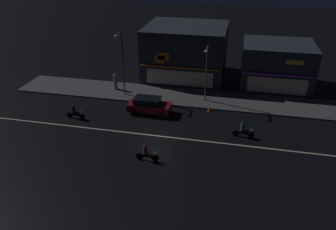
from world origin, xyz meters
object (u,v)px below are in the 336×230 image
(pedestrian_on_sidewalk, at_px, (115,82))
(motorcycle_lead, at_px, (75,112))
(parked_car_near_kerb, at_px, (149,105))
(streetlamp_mid, at_px, (206,69))
(streetlamp_west, at_px, (122,59))
(motorcycle_following, at_px, (147,154))
(motorcycle_opposite_lane, at_px, (243,130))
(traffic_cone, at_px, (209,109))

(pedestrian_on_sidewalk, height_order, motorcycle_lead, pedestrian_on_sidewalk)
(parked_car_near_kerb, distance_m, motorcycle_lead, 7.32)
(streetlamp_mid, bearing_deg, streetlamp_west, -177.82)
(motorcycle_following, xyz_separation_m, motorcycle_opposite_lane, (7.41, 5.31, 0.00))
(parked_car_near_kerb, bearing_deg, streetlamp_mid, -144.35)
(motorcycle_opposite_lane, bearing_deg, streetlamp_west, 161.08)
(pedestrian_on_sidewalk, height_order, motorcycle_opposite_lane, pedestrian_on_sidewalk)
(motorcycle_lead, xyz_separation_m, motorcycle_opposite_lane, (16.20, -0.04, 0.00))
(streetlamp_west, xyz_separation_m, streetlamp_mid, (9.05, 0.35, -0.57))
(pedestrian_on_sidewalk, distance_m, parked_car_near_kerb, 7.17)
(streetlamp_mid, bearing_deg, traffic_cone, -70.63)
(motorcycle_lead, bearing_deg, motorcycle_following, -26.43)
(pedestrian_on_sidewalk, relative_size, motorcycle_lead, 1.01)
(motorcycle_following, bearing_deg, traffic_cone, -118.55)
(motorcycle_following, bearing_deg, parked_car_near_kerb, -82.24)
(motorcycle_following, distance_m, traffic_cone, 10.42)
(parked_car_near_kerb, height_order, motorcycle_opposite_lane, parked_car_near_kerb)
(motorcycle_following, bearing_deg, motorcycle_opposite_lane, -150.42)
(pedestrian_on_sidewalk, bearing_deg, motorcycle_following, -111.08)
(parked_car_near_kerb, distance_m, motorcycle_opposite_lane, 9.76)
(parked_car_near_kerb, distance_m, traffic_cone, 6.20)
(motorcycle_following, bearing_deg, pedestrian_on_sidewalk, -66.32)
(motorcycle_lead, distance_m, motorcycle_following, 10.29)
(motorcycle_following, bearing_deg, motorcycle_lead, -37.39)
(pedestrian_on_sidewalk, height_order, motorcycle_following, pedestrian_on_sidewalk)
(streetlamp_mid, xyz_separation_m, motorcycle_lead, (-12.03, -6.38, -3.15))
(pedestrian_on_sidewalk, height_order, parked_car_near_kerb, pedestrian_on_sidewalk)
(streetlamp_west, bearing_deg, streetlamp_mid, 2.18)
(motorcycle_lead, relative_size, motorcycle_following, 1.00)
(pedestrian_on_sidewalk, relative_size, traffic_cone, 3.49)
(streetlamp_west, height_order, motorcycle_opposite_lane, streetlamp_west)
(streetlamp_mid, distance_m, motorcycle_following, 12.58)
(streetlamp_west, relative_size, traffic_cone, 13.00)
(streetlamp_mid, distance_m, motorcycle_opposite_lane, 8.28)
(streetlamp_west, xyz_separation_m, traffic_cone, (9.80, -1.77, -4.08))
(streetlamp_west, bearing_deg, traffic_cone, -10.26)
(parked_car_near_kerb, relative_size, traffic_cone, 7.82)
(parked_car_near_kerb, bearing_deg, streetlamp_west, -41.43)
(motorcycle_lead, distance_m, motorcycle_opposite_lane, 16.20)
(streetlamp_west, distance_m, traffic_cone, 10.76)
(motorcycle_opposite_lane, bearing_deg, streetlamp_mid, 128.75)
(streetlamp_mid, relative_size, motorcycle_opposite_lane, 3.19)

